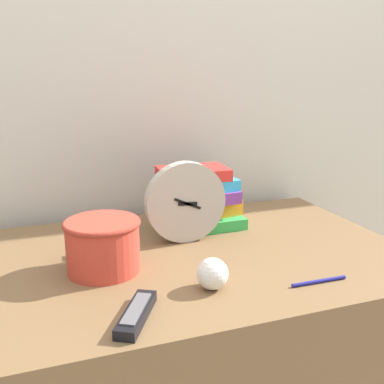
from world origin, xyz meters
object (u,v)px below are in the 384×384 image
Objects in this scene: crumpled_paper_ball at (212,274)px; desk_clock at (186,202)px; basket at (103,244)px; pen at (319,281)px; book_stack at (200,198)px; tv_remote at (136,314)px.

desk_clock is at bearing 82.25° from crumpled_paper_ball.
pen is (0.42, -0.22, -0.06)m from basket.
basket is (-0.31, -0.22, -0.02)m from book_stack.
desk_clock is at bearing -126.85° from book_stack.
pen is at bearing -60.73° from desk_clock.
desk_clock is 3.22× the size of crumpled_paper_ball.
pen is at bearing -76.30° from book_stack.
tv_remote is at bearing -178.66° from pen.
tv_remote is 0.19m from crumpled_paper_ball.
book_stack is 1.59× the size of tv_remote.
tv_remote is (-0.29, -0.45, -0.07)m from book_stack.
tv_remote is at bearing -123.19° from book_stack.
book_stack is at bearing 56.81° from tv_remote.
book_stack is at bearing 73.01° from crumpled_paper_ball.
book_stack is 3.60× the size of crumpled_paper_ball.
book_stack is at bearing 34.84° from basket.
desk_clock is 0.41m from tv_remote.
basket is 2.58× the size of crumpled_paper_ball.
basket is at bearing -154.32° from desk_clock.
basket reaches higher than tv_remote.
crumpled_paper_ball is 0.23m from pen.
desk_clock is 0.26m from basket.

